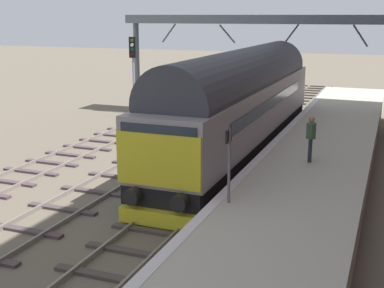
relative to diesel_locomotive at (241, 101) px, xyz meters
name	(u,v)px	position (x,y,z in m)	size (l,w,h in m)	color
ground_plane	(202,189)	(0.00, -4.86, -2.48)	(140.00, 140.00, 0.00)	#665C4C
track_main	(202,187)	(0.00, -4.86, -2.42)	(2.50, 60.00, 0.15)	gray
track_adjacent_west	(118,177)	(-3.44, -4.86, -2.42)	(2.50, 60.00, 0.15)	slate
track_adjacent_far_west	(41,167)	(-7.00, -4.86, -2.42)	(2.50, 60.00, 0.15)	gray
station_platform	(303,187)	(3.60, -4.86, -1.98)	(4.00, 44.00, 1.01)	#B9B6A2
diesel_locomotive	(241,101)	(0.00, 0.00, 0.00)	(2.74, 17.50, 4.68)	black
signal_post_mid	(133,64)	(-9.09, 7.36, 0.64)	(0.44, 0.22, 4.78)	gray
platform_number_sign	(229,155)	(2.09, -8.44, -0.10)	(0.10, 0.44, 2.08)	slate
waiting_passenger	(311,134)	(3.55, -3.40, -0.49)	(0.40, 0.50, 1.64)	#282E3A
overhead_footbridge	(259,24)	(-1.45, 8.44, 3.12)	(16.30, 2.00, 6.10)	slate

